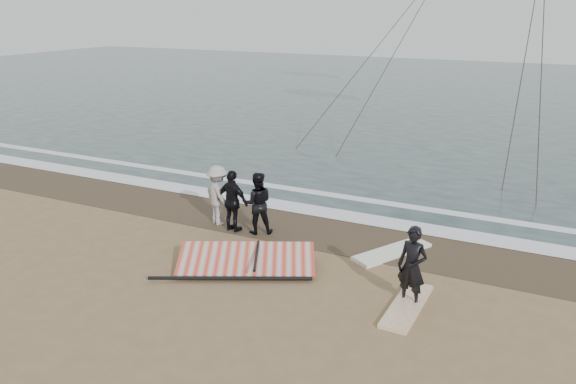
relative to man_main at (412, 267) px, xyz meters
name	(u,v)px	position (x,y,z in m)	size (l,w,h in m)	color
ground	(273,306)	(-2.70, -1.40, -0.92)	(120.00, 120.00, 0.00)	#8C704C
sea	(482,96)	(-2.70, 31.60, -0.91)	(120.00, 54.00, 0.02)	#233838
wet_sand	(344,234)	(-2.70, 3.10, -0.92)	(120.00, 2.80, 0.01)	#4C3D2B
foam_near	(360,218)	(-2.70, 4.50, -0.89)	(120.00, 0.90, 0.01)	white
foam_far	(376,201)	(-2.70, 6.20, -0.89)	(120.00, 0.45, 0.01)	white
man_main	(412,267)	(0.00, 0.00, 0.00)	(0.67, 0.44, 1.84)	black
board_white	(407,306)	(0.00, -0.18, -0.88)	(0.62, 2.21, 0.09)	white
board_cream	(392,252)	(-1.08, 2.43, -0.87)	(0.64, 2.39, 0.10)	white
trio_cluster	(234,199)	(-5.80, 2.14, 0.00)	(2.64, 1.21, 1.85)	black
sail_rig	(247,260)	(-4.20, 0.05, -0.73)	(3.65, 3.01, 0.49)	black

